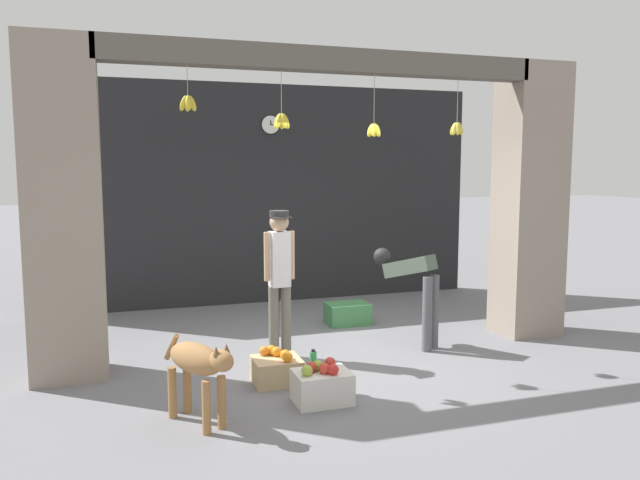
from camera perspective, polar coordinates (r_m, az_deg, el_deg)
The scene contains 13 objects.
ground_plane at distance 6.80m, azimuth 1.20°, elevation -10.87°, with size 60.00×60.00×0.00m, color slate.
shop_back_wall at distance 9.43m, azimuth -4.95°, elevation 4.15°, with size 6.56×0.12×3.26m, color #232326.
shop_pillar_left at distance 6.44m, azimuth -22.39°, elevation 2.45°, with size 0.70×0.60×3.26m, color gray.
shop_pillar_right at distance 8.01m, azimuth 18.58°, elevation 3.36°, with size 0.70×0.60×3.26m, color gray.
storefront_awning at distance 6.68m, azimuth 0.96°, elevation 15.90°, with size 4.66×0.25×0.90m.
dog at distance 5.14m, azimuth -11.05°, elevation -11.13°, with size 0.54×0.82×0.71m.
shopkeeper at distance 6.66m, azimuth -3.72°, elevation -3.00°, with size 0.34×0.27×1.60m.
worker_stooping at distance 7.20m, azimuth 8.51°, elevation -3.91°, with size 0.56×0.78×1.10m.
fruit_crate_oranges at distance 6.09m, azimuth -3.97°, elevation -11.68°, with size 0.45×0.41×0.33m.
fruit_crate_apples at distance 5.60m, azimuth 0.17°, elevation -13.11°, with size 0.49×0.38×0.37m.
produce_box_green at distance 8.22m, azimuth 2.53°, elevation -6.74°, with size 0.55×0.38×0.28m, color #42844C.
water_bottle at distance 6.32m, azimuth -0.62°, elevation -11.14°, with size 0.07×0.07×0.25m.
wall_clock at distance 9.38m, azimuth -4.55°, elevation 10.46°, with size 0.28×0.03×0.28m.
Camera 1 is at (-2.15, -6.11, 2.06)m, focal length 35.00 mm.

